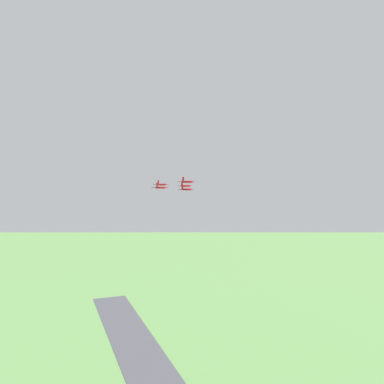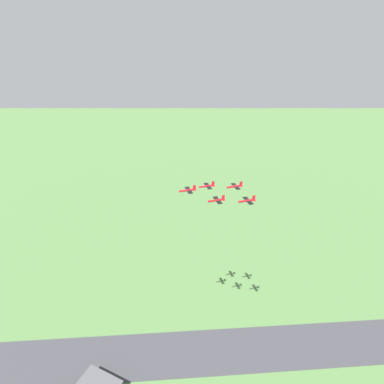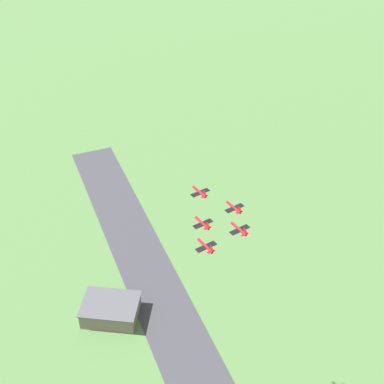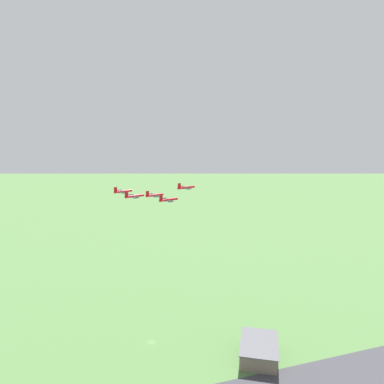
{
  "view_description": "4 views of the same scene",
  "coord_description": "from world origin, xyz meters",
  "px_view_note": "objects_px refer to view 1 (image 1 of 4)",
  "views": [
    {
      "loc": [
        33.46,
        219.45,
        126.34
      ],
      "look_at": [
        56.83,
        44.19,
        123.1
      ],
      "focal_mm": 35.0,
      "sensor_mm": 36.0,
      "label": 1
    },
    {
      "loc": [
        -64.44,
        -20.52,
        195.88
      ],
      "look_at": [
        63.98,
        38.54,
        125.26
      ],
      "focal_mm": 28.0,
      "sensor_mm": 36.0,
      "label": 2
    },
    {
      "loc": [
        77.82,
        -135.08,
        257.52
      ],
      "look_at": [
        56.89,
        38.91,
        127.82
      ],
      "focal_mm": 50.0,
      "sensor_mm": 36.0,
      "label": 3
    },
    {
      "loc": [
        230.97,
        76.67,
        163.78
      ],
      "look_at": [
        63.47,
        42.78,
        126.68
      ],
      "focal_mm": 35.0,
      "sensor_mm": 36.0,
      "label": 4
    }
  ],
  "objects_px": {
    "jet_0": "(187,182)",
    "jet_4": "(161,184)",
    "jet_1": "(186,189)",
    "jet_2": "(160,188)",
    "jet_3": "(185,186)"
  },
  "relations": [
    {
      "from": "jet_0",
      "to": "jet_1",
      "type": "relative_size",
      "value": 1.0
    },
    {
      "from": "jet_0",
      "to": "jet_1",
      "type": "distance_m",
      "value": 15.68
    },
    {
      "from": "jet_1",
      "to": "jet_2",
      "type": "xyz_separation_m",
      "value": [
        11.68,
        10.06,
        0.97
      ]
    },
    {
      "from": "jet_1",
      "to": "jet_2",
      "type": "distance_m",
      "value": 15.44
    },
    {
      "from": "jet_0",
      "to": "jet_4",
      "type": "xyz_separation_m",
      "value": [
        17.11,
        -19.85,
        -1.29
      ]
    },
    {
      "from": "jet_0",
      "to": "jet_3",
      "type": "distance_m",
      "value": 30.47
    },
    {
      "from": "jet_1",
      "to": "jet_3",
      "type": "xyz_separation_m",
      "value": [
        2.72,
        -14.96,
        1.79
      ]
    },
    {
      "from": "jet_3",
      "to": "jet_4",
      "type": "distance_m",
      "value": 15.43
    },
    {
      "from": "jet_1",
      "to": "jet_3",
      "type": "height_order",
      "value": "jet_3"
    },
    {
      "from": "jet_1",
      "to": "jet_4",
      "type": "bearing_deg",
      "value": -59.53
    },
    {
      "from": "jet_2",
      "to": "jet_3",
      "type": "bearing_deg",
      "value": -150.46
    },
    {
      "from": "jet_2",
      "to": "jet_3",
      "type": "distance_m",
      "value": 26.59
    },
    {
      "from": "jet_2",
      "to": "jet_0",
      "type": "bearing_deg",
      "value": 120.47
    },
    {
      "from": "jet_1",
      "to": "jet_2",
      "type": "bearing_deg",
      "value": -0.0
    },
    {
      "from": "jet_0",
      "to": "jet_2",
      "type": "relative_size",
      "value": 1.0
    }
  ]
}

